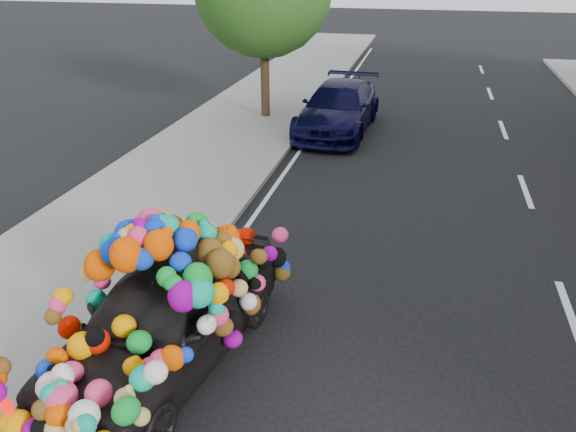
# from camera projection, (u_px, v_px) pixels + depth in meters

# --- Properties ---
(ground) EXTENTS (100.00, 100.00, 0.00)m
(ground) POSITION_uv_depth(u_px,v_px,m) (332.00, 286.00, 9.11)
(ground) COLOR black
(ground) RESTS_ON ground
(sidewalk) EXTENTS (4.00, 60.00, 0.12)m
(sidewalk) POSITION_uv_depth(u_px,v_px,m) (94.00, 253.00, 10.01)
(sidewalk) COLOR gray
(sidewalk) RESTS_ON ground
(kerb) EXTENTS (0.15, 60.00, 0.13)m
(kerb) POSITION_uv_depth(u_px,v_px,m) (197.00, 265.00, 9.59)
(kerb) COLOR gray
(kerb) RESTS_ON ground
(lane_markings) EXTENTS (6.00, 50.00, 0.01)m
(lane_markings) POSITION_uv_depth(u_px,v_px,m) (571.00, 317.00, 8.34)
(lane_markings) COLOR silver
(lane_markings) RESTS_ON ground
(plush_art_car) EXTENTS (2.66, 4.54, 2.04)m
(plush_art_car) POSITION_uv_depth(u_px,v_px,m) (164.00, 292.00, 7.07)
(plush_art_car) COLOR black
(plush_art_car) RESTS_ON ground
(navy_sedan) EXTENTS (2.21, 4.93, 1.40)m
(navy_sedan) POSITION_uv_depth(u_px,v_px,m) (338.00, 108.00, 16.75)
(navy_sedan) COLOR black
(navy_sedan) RESTS_ON ground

